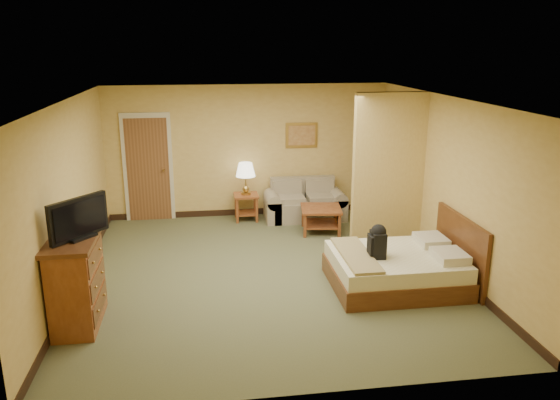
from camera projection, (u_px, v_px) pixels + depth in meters
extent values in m
plane|color=#545839|center=(267.00, 273.00, 8.25)|extent=(6.00, 6.00, 0.00)
plane|color=white|center=(266.00, 99.00, 7.53)|extent=(6.00, 6.00, 0.00)
cube|color=tan|center=(248.00, 151.00, 10.74)|extent=(5.50, 0.02, 2.60)
cube|color=tan|center=(69.00, 198.00, 7.51)|extent=(0.02, 6.00, 2.60)
cube|color=tan|center=(447.00, 183.00, 8.27)|extent=(0.02, 6.00, 2.60)
cube|color=tan|center=(388.00, 171.00, 9.07)|extent=(1.20, 0.15, 2.60)
cube|color=beige|center=(148.00, 167.00, 10.52)|extent=(0.94, 0.06, 2.10)
cube|color=brown|center=(148.00, 170.00, 10.51)|extent=(0.80, 0.04, 2.00)
cylinder|color=#B38D41|center=(164.00, 170.00, 10.50)|extent=(0.04, 0.12, 0.04)
cube|color=black|center=(249.00, 212.00, 11.08)|extent=(5.50, 0.02, 0.12)
cube|color=gray|center=(305.00, 210.00, 10.74)|extent=(1.29, 0.69, 0.39)
cube|color=gray|center=(302.00, 186.00, 10.92)|extent=(1.29, 0.17, 0.41)
cube|color=gray|center=(272.00, 210.00, 10.65)|extent=(0.28, 0.69, 0.43)
cube|color=gray|center=(337.00, 207.00, 10.83)|extent=(0.28, 0.69, 0.43)
cube|color=brown|center=(246.00, 195.00, 10.62)|extent=(0.47, 0.47, 0.04)
cube|color=brown|center=(246.00, 213.00, 10.72)|extent=(0.40, 0.40, 0.03)
cube|color=brown|center=(237.00, 211.00, 10.49)|extent=(0.05, 0.05, 0.48)
cube|color=brown|center=(257.00, 210.00, 10.54)|extent=(0.05, 0.05, 0.48)
cube|color=brown|center=(236.00, 206.00, 10.84)|extent=(0.05, 0.05, 0.48)
cube|color=brown|center=(255.00, 205.00, 10.90)|extent=(0.05, 0.05, 0.48)
cylinder|color=#B38D41|center=(246.00, 193.00, 10.61)|extent=(0.19, 0.19, 0.04)
cylinder|color=#B38D41|center=(246.00, 181.00, 10.54)|extent=(0.03, 0.03, 0.32)
cone|color=white|center=(246.00, 170.00, 10.48)|extent=(0.38, 0.38, 0.26)
cube|color=brown|center=(321.00, 209.00, 9.96)|extent=(0.81, 0.81, 0.04)
cube|color=brown|center=(321.00, 224.00, 10.03)|extent=(0.69, 0.69, 0.03)
cube|color=brown|center=(308.00, 227.00, 9.68)|extent=(0.05, 0.05, 0.43)
cube|color=brown|center=(333.00, 215.00, 10.35)|extent=(0.05, 0.05, 0.43)
cube|color=#B78E3F|center=(302.00, 135.00, 10.79)|extent=(0.64, 0.03, 0.50)
cube|color=#9F5F30|center=(302.00, 135.00, 10.77)|extent=(0.53, 0.02, 0.39)
cube|color=brown|center=(77.00, 284.00, 6.62)|extent=(0.49, 0.98, 1.07)
cube|color=#4E2712|center=(72.00, 241.00, 6.46)|extent=(0.55, 1.05, 0.05)
cube|color=black|center=(80.00, 237.00, 6.46)|extent=(0.38, 0.40, 0.03)
cube|color=black|center=(78.00, 218.00, 6.40)|extent=(0.56, 0.66, 0.49)
cube|color=#4E2712|center=(395.00, 277.00, 7.79)|extent=(1.81, 1.44, 0.27)
cube|color=#F8F3CA|center=(396.00, 261.00, 7.72)|extent=(1.75, 1.39, 0.22)
cube|color=#4E2712|center=(460.00, 250.00, 7.82)|extent=(0.06, 1.53, 0.99)
cube|color=beige|center=(450.00, 256.00, 7.47)|extent=(0.41, 0.50, 0.13)
cube|color=beige|center=(431.00, 240.00, 8.07)|extent=(0.41, 0.50, 0.13)
cube|color=#938150|center=(356.00, 255.00, 7.61)|extent=(0.41, 1.35, 0.05)
cube|color=black|center=(378.00, 244.00, 7.54)|extent=(0.19, 0.28, 0.36)
sphere|color=black|center=(378.00, 232.00, 7.49)|extent=(0.22, 0.22, 0.22)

